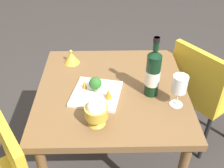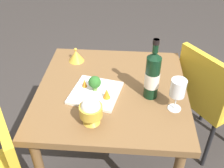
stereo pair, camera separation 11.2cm
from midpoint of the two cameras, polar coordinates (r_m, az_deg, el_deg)
dining_table at (r=1.54m, az=2.07°, el=-3.84°), size 0.83×0.83×0.75m
chair_by_wall at (r=1.92m, az=21.14°, el=-2.07°), size 0.56×0.56×0.85m
wine_bottle at (r=1.37m, az=10.98°, el=1.77°), size 0.08×0.08×0.34m
wine_glass at (r=1.32m, az=16.35°, el=-1.05°), size 0.08×0.08×0.18m
rice_bowl at (r=1.24m, az=-1.97°, el=-5.81°), size 0.11×0.11×0.14m
rice_bowl_lid at (r=1.70m, az=-5.87°, el=6.04°), size 0.10×0.10×0.09m
serving_plate at (r=1.44m, az=-1.34°, el=-1.95°), size 0.30×0.30×0.02m
broccoli_floret at (r=1.41m, az=-1.48°, el=0.26°), size 0.07×0.07×0.09m
carrot_garnish_left at (r=1.45m, az=-3.76°, el=0.19°), size 0.03×0.03×0.05m
carrot_garnish_right at (r=1.38m, az=1.16°, el=-2.10°), size 0.04×0.04×0.06m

